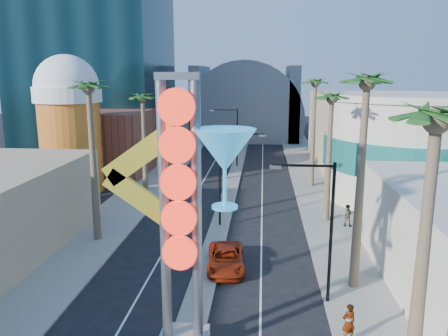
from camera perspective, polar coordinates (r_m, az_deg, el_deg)
sidewalk_west at (r=52.69m, az=-9.26°, el=-1.62°), size 5.00×100.00×0.15m
sidewalk_east at (r=51.44m, az=11.73°, el=-2.05°), size 5.00×100.00×0.15m
median at (r=54.10m, az=1.33°, el=-1.10°), size 1.60×84.00×0.15m
brick_filler_west at (r=56.67m, az=-15.04°, el=3.14°), size 10.00×10.00×8.00m
filler_east at (r=64.24m, az=16.41°, el=4.98°), size 10.00×20.00×10.00m
beer_mug at (r=49.24m, az=-19.56°, el=6.07°), size 7.00×7.00×14.50m
turquoise_building at (r=47.42m, az=22.94°, el=2.43°), size 16.60×16.60×10.60m
canopy at (r=87.00m, az=2.84°, el=6.75°), size 22.00×16.00×22.00m
neon_sign at (r=18.45m, az=-3.28°, el=-4.10°), size 6.53×2.60×12.55m
streetlight_0 at (r=35.49m, az=0.32°, el=-0.19°), size 3.79×0.25×8.00m
streetlight_1 at (r=59.18m, az=1.21°, el=4.78°), size 3.79×0.25×8.00m
streetlight_2 at (r=24.03m, az=12.78°, el=-6.68°), size 3.45×0.25×8.00m
palm_1 at (r=33.03m, az=-17.23°, el=8.77°), size 2.40×2.40×12.70m
palm_2 at (r=46.35m, az=-10.58°, el=8.25°), size 2.40×2.40×11.20m
palm_3 at (r=57.98m, az=-7.38°, el=9.10°), size 2.40×2.40×11.20m
palm_4 at (r=15.72m, az=25.82°, el=3.32°), size 2.40×2.40×12.20m
palm_5 at (r=25.20m, az=18.07°, el=8.84°), size 2.40×2.40×13.20m
palm_6 at (r=37.06m, az=13.86°, el=7.88°), size 2.40×2.40×11.70m
palm_7 at (r=48.90m, az=11.82°, el=9.97°), size 2.40×2.40×12.70m
red_pickup at (r=29.04m, az=0.25°, el=-11.74°), size 2.73×5.23×1.40m
pedestrian_a at (r=22.42m, az=15.96°, el=-18.83°), size 0.80×0.65×1.88m
pedestrian_b at (r=37.63m, az=15.75°, el=-5.95°), size 1.05×0.91×1.84m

